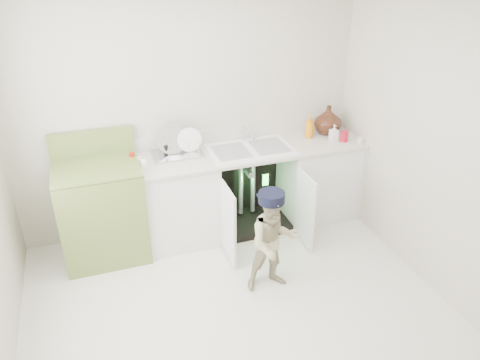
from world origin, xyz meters
name	(u,v)px	position (x,y,z in m)	size (l,w,h in m)	color
ground	(237,309)	(0.00, 0.00, 0.00)	(3.50, 3.50, 0.00)	beige
room_shell	(237,179)	(0.00, 0.00, 1.25)	(6.00, 5.50, 1.26)	beige
counter_run	(252,186)	(0.57, 1.21, 0.47)	(2.44, 1.02, 1.21)	silver
avocado_stove	(102,210)	(-0.96, 1.18, 0.50)	(0.78, 0.65, 1.21)	olive
repair_worker	(273,241)	(0.40, 0.19, 0.49)	(0.47, 0.86, 0.96)	tan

